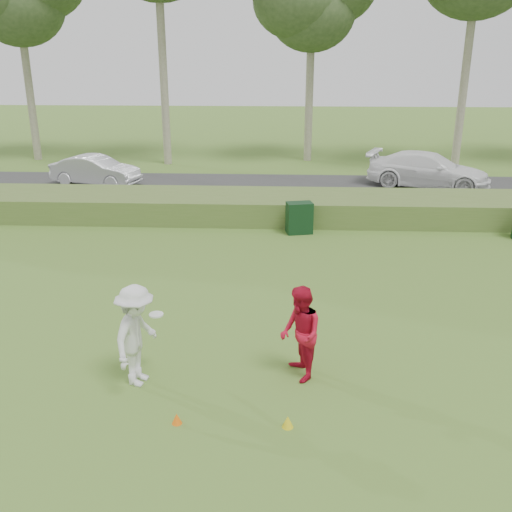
# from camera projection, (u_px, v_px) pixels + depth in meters

# --- Properties ---
(ground) EXTENTS (120.00, 120.00, 0.00)m
(ground) POSITION_uv_depth(u_px,v_px,m) (245.00, 393.00, 10.70)
(ground) COLOR #416B23
(ground) RESTS_ON ground
(reed_strip) EXTENTS (80.00, 3.00, 0.90)m
(reed_strip) POSITION_uv_depth(u_px,v_px,m) (267.00, 206.00, 21.82)
(reed_strip) COLOR #486629
(reed_strip) RESTS_ON ground
(park_road) EXTENTS (80.00, 6.00, 0.06)m
(park_road) POSITION_uv_depth(u_px,v_px,m) (270.00, 188.00, 26.66)
(park_road) COLOR #2D2D2D
(park_road) RESTS_ON ground
(tree_4) EXTENTS (6.24, 6.24, 11.50)m
(tree_4) POSITION_uv_depth(u_px,v_px,m) (312.00, 1.00, 30.73)
(tree_4) COLOR gray
(tree_4) RESTS_ON ground
(player_white) EXTENTS (1.05, 1.44, 2.01)m
(player_white) POSITION_uv_depth(u_px,v_px,m) (137.00, 336.00, 10.72)
(player_white) COLOR silver
(player_white) RESTS_ON ground
(player_red) EXTENTS (0.94, 1.08, 1.89)m
(player_red) POSITION_uv_depth(u_px,v_px,m) (300.00, 334.00, 10.91)
(player_red) COLOR #B80F29
(player_red) RESTS_ON ground
(cone_orange) EXTENTS (0.18, 0.18, 0.19)m
(cone_orange) POSITION_uv_depth(u_px,v_px,m) (177.00, 419.00, 9.78)
(cone_orange) COLOR orange
(cone_orange) RESTS_ON ground
(cone_yellow) EXTENTS (0.20, 0.20, 0.22)m
(cone_yellow) POSITION_uv_depth(u_px,v_px,m) (288.00, 422.00, 9.69)
(cone_yellow) COLOR yellow
(cone_yellow) RESTS_ON ground
(utility_cabinet) EXTENTS (0.98, 0.73, 1.10)m
(utility_cabinet) POSITION_uv_depth(u_px,v_px,m) (299.00, 218.00, 19.96)
(utility_cabinet) COLOR black
(utility_cabinet) RESTS_ON ground
(car_mid) EXTENTS (4.44, 2.46, 1.39)m
(car_mid) POSITION_uv_depth(u_px,v_px,m) (96.00, 170.00, 26.90)
(car_mid) COLOR white
(car_mid) RESTS_ON park_road
(car_right) EXTENTS (5.98, 4.14, 1.61)m
(car_right) POSITION_uv_depth(u_px,v_px,m) (428.00, 170.00, 26.42)
(car_right) COLOR white
(car_right) RESTS_ON park_road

